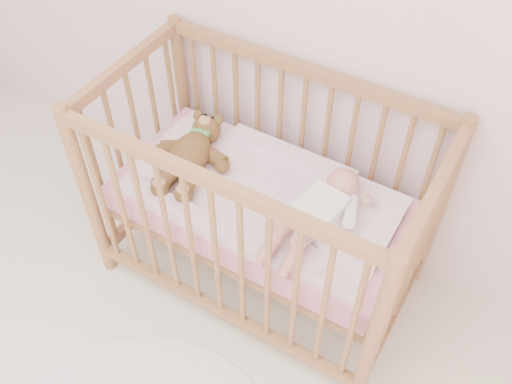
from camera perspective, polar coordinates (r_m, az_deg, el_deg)
The scene contains 5 objects.
crib at distance 2.40m, azimuth 0.61°, elevation -1.16°, with size 1.36×0.76×1.00m, color #9C6342, non-canonical shape.
mattress at distance 2.42m, azimuth 0.61°, elevation -1.39°, with size 1.22×0.62×0.13m, color pink.
blanket at distance 2.36m, azimuth 0.62°, elevation -0.20°, with size 1.10×0.58×0.06m, color #E29CB8, non-canonical shape.
baby at distance 2.22m, azimuth 6.29°, elevation -1.83°, with size 0.29×0.59×0.14m, color white, non-canonical shape.
teddy_bear at distance 2.42m, azimuth -6.58°, elevation 3.89°, with size 0.36×0.51×0.14m, color brown, non-canonical shape.
Camera 1 is at (0.98, 0.23, 2.31)m, focal length 40.00 mm.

